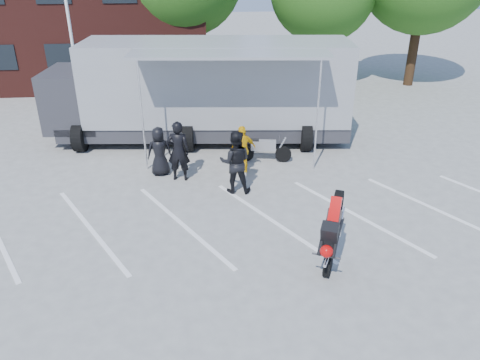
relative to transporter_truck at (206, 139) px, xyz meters
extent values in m
plane|color=#9E9F99|center=(1.36, -7.26, 0.00)|extent=(100.00, 100.00, 0.00)
cube|color=white|center=(1.36, -6.26, 0.01)|extent=(18.09, 13.33, 0.01)
cube|color=#4A1C17|center=(-8.64, 10.74, 3.50)|extent=(18.00, 8.00, 7.00)
cylinder|color=white|center=(-5.14, 2.74, 4.00)|extent=(0.12, 0.12, 8.00)
cylinder|color=#382314|center=(-0.64, 8.74, 1.62)|extent=(0.50, 0.50, 3.24)
cylinder|color=#382314|center=(6.36, 7.74, 1.44)|extent=(0.50, 0.50, 2.88)
cylinder|color=#382314|center=(11.36, 7.24, 1.71)|extent=(0.50, 0.50, 3.42)
imported|color=black|center=(-1.56, -3.03, 0.81)|extent=(0.84, 0.60, 1.61)
imported|color=black|center=(-0.94, -3.47, 0.97)|extent=(0.78, 0.58, 1.95)
imported|color=black|center=(0.75, -4.48, 0.97)|extent=(1.02, 0.84, 1.94)
imported|color=yellow|center=(1.11, -3.15, 0.80)|extent=(1.02, 0.72, 1.61)
camera|label=1|loc=(-0.38, -17.11, 6.57)|focal=35.00mm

